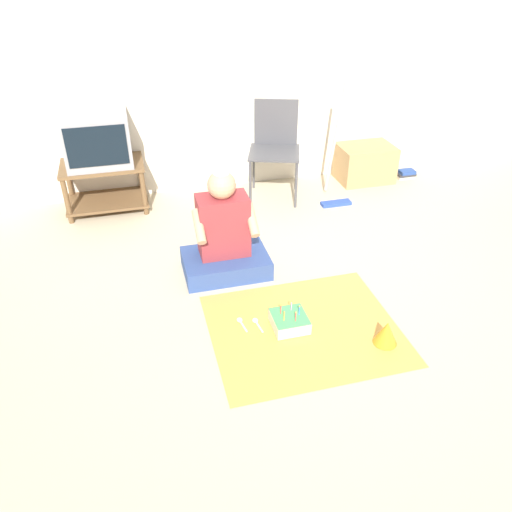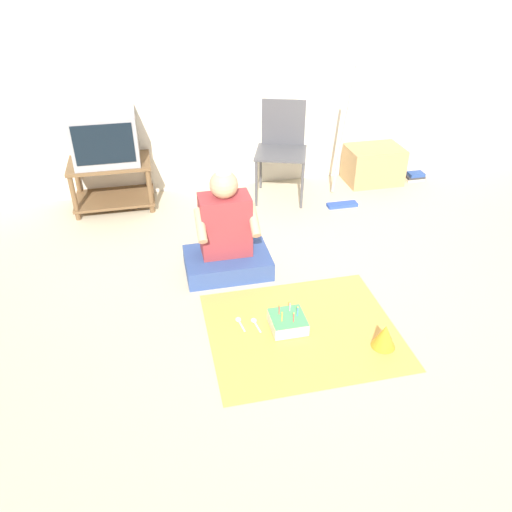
% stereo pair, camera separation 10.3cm
% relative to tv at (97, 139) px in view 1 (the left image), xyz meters
% --- Properties ---
extents(ground_plane, '(16.00, 16.00, 0.00)m').
position_rel_tv_xyz_m(ground_plane, '(1.52, -1.99, -0.65)').
color(ground_plane, beige).
extents(wall_back, '(6.40, 0.06, 2.55)m').
position_rel_tv_xyz_m(wall_back, '(1.52, 0.26, 0.62)').
color(wall_back, silver).
rests_on(wall_back, ground_plane).
extents(tv_stand, '(0.71, 0.45, 0.44)m').
position_rel_tv_xyz_m(tv_stand, '(0.00, -0.00, -0.39)').
color(tv_stand, brown).
rests_on(tv_stand, ground_plane).
extents(tv, '(0.54, 0.44, 0.43)m').
position_rel_tv_xyz_m(tv, '(0.00, 0.00, 0.00)').
color(tv, '#99999E').
rests_on(tv, tv_stand).
extents(folding_chair, '(0.57, 0.55, 0.87)m').
position_rel_tv_xyz_m(folding_chair, '(1.55, -0.08, -0.14)').
color(folding_chair, '#4C4C51').
rests_on(folding_chair, ground_plane).
extents(cardboard_box_stack, '(0.54, 0.39, 0.36)m').
position_rel_tv_xyz_m(cardboard_box_stack, '(2.52, 0.00, -0.47)').
color(cardboard_box_stack, tan).
rests_on(cardboard_box_stack, ground_plane).
extents(dust_mop, '(0.28, 0.33, 1.25)m').
position_rel_tv_xyz_m(dust_mop, '(2.03, -0.39, -0.29)').
color(dust_mop, '#2D4CB2').
rests_on(dust_mop, ground_plane).
extents(book_pile, '(0.19, 0.11, 0.08)m').
position_rel_tv_xyz_m(book_pile, '(2.97, -0.07, -0.61)').
color(book_pile, beige).
rests_on(book_pile, ground_plane).
extents(person_seated, '(0.62, 0.42, 0.85)m').
position_rel_tv_xyz_m(person_seated, '(0.82, -1.25, -0.38)').
color(person_seated, '#334C8C').
rests_on(person_seated, ground_plane).
extents(party_cloth, '(1.18, 1.00, 0.01)m').
position_rel_tv_xyz_m(party_cloth, '(1.17, -2.04, -0.65)').
color(party_cloth, '#EFA84C').
rests_on(party_cloth, ground_plane).
extents(birthday_cake, '(0.22, 0.22, 0.16)m').
position_rel_tv_xyz_m(birthday_cake, '(1.08, -1.99, -0.60)').
color(birthday_cake, '#F4E0C6').
rests_on(birthday_cake, party_cloth).
extents(party_hat_blue, '(0.15, 0.15, 0.16)m').
position_rel_tv_xyz_m(party_hat_blue, '(1.60, -2.28, -0.57)').
color(party_hat_blue, gold).
rests_on(party_hat_blue, party_cloth).
extents(plastic_spoon_near, '(0.04, 0.14, 0.01)m').
position_rel_tv_xyz_m(plastic_spoon_near, '(0.79, -1.87, -0.64)').
color(plastic_spoon_near, white).
rests_on(plastic_spoon_near, party_cloth).
extents(plastic_spoon_far, '(0.04, 0.14, 0.01)m').
position_rel_tv_xyz_m(plastic_spoon_far, '(0.89, -1.90, -0.64)').
color(plastic_spoon_far, white).
rests_on(plastic_spoon_far, party_cloth).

